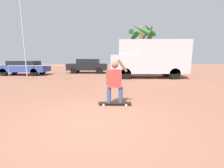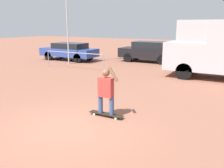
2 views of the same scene
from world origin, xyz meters
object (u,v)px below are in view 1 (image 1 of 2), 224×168
at_px(person_skateboarder, 115,80).
at_px(camper_van, 150,58).
at_px(parked_car_black, 88,66).
at_px(palm_tree_near_van, 142,33).
at_px(flagpole, 23,23).
at_px(skateboard, 115,103).
at_px(parked_car_blue, 24,67).

height_order(person_skateboarder, camper_van, camper_van).
xyz_separation_m(parked_car_black, palm_tree_near_van, (6.07, 2.00, 3.66)).
distance_m(parked_car_black, flagpole, 6.85).
bearing_deg(skateboard, person_skateboarder, 180.00).
xyz_separation_m(palm_tree_near_van, flagpole, (-10.58, -5.72, -0.09)).
height_order(parked_car_blue, flagpole, flagpole).
xyz_separation_m(person_skateboarder, parked_car_blue, (-8.72, 9.23, -0.13)).
xyz_separation_m(skateboard, palm_tree_near_van, (3.12, 13.39, 4.39)).
distance_m(parked_car_black, palm_tree_near_van, 7.37).
distance_m(skateboard, person_skateboarder, 0.80).
bearing_deg(parked_car_black, palm_tree_near_van, 18.18).
bearing_deg(parked_car_blue, camper_van, -8.61).
relative_size(person_skateboarder, camper_van, 0.25).
xyz_separation_m(parked_car_black, parked_car_blue, (-5.77, -2.16, -0.06)).
relative_size(skateboard, parked_car_blue, 0.25).
bearing_deg(flagpole, person_skateboarder, -45.80).
distance_m(palm_tree_near_van, flagpole, 12.03).
height_order(camper_van, parked_car_black, camper_van).
relative_size(palm_tree_near_van, flagpole, 0.72).
relative_size(person_skateboarder, flagpole, 0.19).
relative_size(person_skateboarder, parked_car_black, 0.35).
xyz_separation_m(person_skateboarder, palm_tree_near_van, (3.12, 13.39, 3.59)).
relative_size(parked_car_blue, flagpole, 0.59).
distance_m(camper_van, parked_car_black, 7.02).
bearing_deg(parked_car_blue, parked_car_black, 20.56).
distance_m(camper_van, parked_car_blue, 11.71).
bearing_deg(parked_car_blue, palm_tree_near_van, 19.35).
bearing_deg(flagpole, parked_car_blue, 128.90).
bearing_deg(flagpole, palm_tree_near_van, 28.39).
bearing_deg(camper_van, palm_tree_near_van, 87.12).
distance_m(parked_car_blue, flagpole, 4.15).
relative_size(camper_van, parked_car_black, 1.42).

